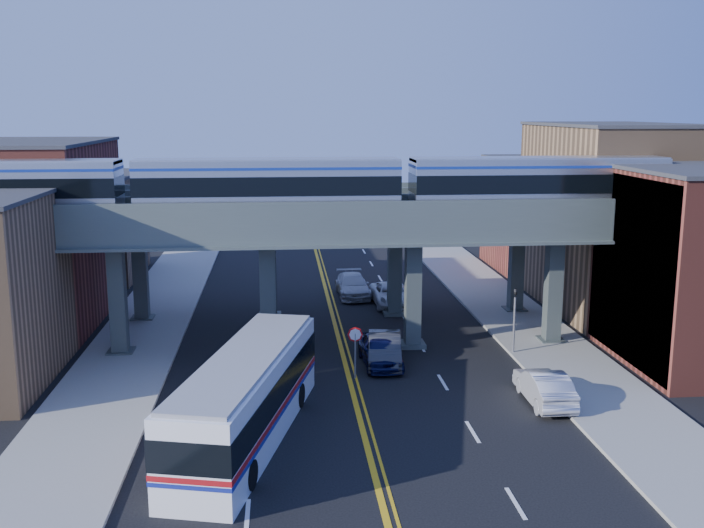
{
  "coord_description": "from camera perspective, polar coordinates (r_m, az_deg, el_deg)",
  "views": [
    {
      "loc": [
        -3.25,
        -33.75,
        13.07
      ],
      "look_at": [
        0.54,
        7.31,
        4.91
      ],
      "focal_mm": 40.0,
      "sensor_mm": 36.0,
      "label": 1
    }
  ],
  "objects": [
    {
      "name": "building_west_b",
      "position": [
        52.59,
        -22.09,
        2.08
      ],
      "size": [
        8.0,
        14.0,
        11.0
      ],
      "primitive_type": "cube",
      "color": "brown",
      "rests_on": "ground"
    },
    {
      "name": "car_lane_d",
      "position": [
        55.71,
        0.05,
        -1.57
      ],
      "size": [
        2.29,
        5.38,
        1.55
      ],
      "primitive_type": "imported",
      "rotation": [
        0.0,
        0.0,
        0.02
      ],
      "color": "#B6B6BB",
      "rests_on": "ground"
    },
    {
      "name": "elevated_viaduct_near",
      "position": [
        42.4,
        -0.82,
        2.23
      ],
      "size": [
        52.0,
        3.6,
        7.4
      ],
      "color": "#434E4C",
      "rests_on": "ground"
    },
    {
      "name": "transit_bus",
      "position": [
        32.05,
        -7.68,
        -9.64
      ],
      "size": [
        6.0,
        13.38,
        3.37
      ],
      "rotation": [
        0.0,
        0.0,
        1.32
      ],
      "color": "white",
      "rests_on": "ground"
    },
    {
      "name": "sidewalk_west",
      "position": [
        46.38,
        -15.37,
        -5.49
      ],
      "size": [
        5.0,
        70.0,
        0.16
      ],
      "primitive_type": "cube",
      "color": "gray",
      "rests_on": "ground"
    },
    {
      "name": "traffic_signal",
      "position": [
        43.03,
        11.74,
        -3.55
      ],
      "size": [
        0.15,
        0.18,
        4.1
      ],
      "color": "slate",
      "rests_on": "ground"
    },
    {
      "name": "building_east_b",
      "position": [
        54.76,
        18.2,
        3.21
      ],
      "size": [
        8.0,
        14.0,
        12.0
      ],
      "primitive_type": "cube",
      "color": "olive",
      "rests_on": "ground"
    },
    {
      "name": "elevated_viaduct_far",
      "position": [
        49.31,
        -1.45,
        3.49
      ],
      "size": [
        52.0,
        3.6,
        7.4
      ],
      "color": "#434E4C",
      "rests_on": "ground"
    },
    {
      "name": "car_parked_curb",
      "position": [
        36.84,
        13.81,
        -8.65
      ],
      "size": [
        1.69,
        4.71,
        1.55
      ],
      "primitive_type": "imported",
      "rotation": [
        0.0,
        0.0,
        3.13
      ],
      "color": "#B9B9BE",
      "rests_on": "ground"
    },
    {
      "name": "building_east_c",
      "position": [
        66.97,
        13.75,
        3.51
      ],
      "size": [
        8.0,
        10.0,
        9.0
      ],
      "primitive_type": "cube",
      "color": "brown",
      "rests_on": "ground"
    },
    {
      "name": "building_west_c",
      "position": [
        65.21,
        -18.77,
        2.59
      ],
      "size": [
        8.0,
        10.0,
        8.0
      ],
      "primitive_type": "cube",
      "color": "olive",
      "rests_on": "ground"
    },
    {
      "name": "stop_sign",
      "position": [
        38.62,
        0.23,
        -5.84
      ],
      "size": [
        0.76,
        0.09,
        2.63
      ],
      "color": "slate",
      "rests_on": "ground"
    },
    {
      "name": "ground",
      "position": [
        36.34,
        0.21,
        -9.89
      ],
      "size": [
        120.0,
        120.0,
        0.0
      ],
      "primitive_type": "plane",
      "color": "black",
      "rests_on": "ground"
    },
    {
      "name": "building_east_a",
      "position": [
        44.31,
        24.23,
        -0.3
      ],
      "size": [
        8.0,
        10.0,
        10.0
      ],
      "primitive_type": "cube",
      "color": "brown",
      "rests_on": "ground"
    },
    {
      "name": "mural_panel",
      "position": [
        42.56,
        19.57,
        -0.74
      ],
      "size": [
        0.1,
        9.5,
        9.5
      ],
      "primitive_type": "cube",
      "color": "teal",
      "rests_on": "ground"
    },
    {
      "name": "car_lane_a",
      "position": [
        40.9,
        2.07,
        -6.28
      ],
      "size": [
        2.1,
        4.76,
        1.59
      ],
      "primitive_type": "imported",
      "rotation": [
        0.0,
        0.0,
        0.05
      ],
      "color": "#10113B",
      "rests_on": "ground"
    },
    {
      "name": "sidewalk_east",
      "position": [
        47.97,
        12.89,
        -4.82
      ],
      "size": [
        5.0,
        70.0,
        0.16
      ],
      "primitive_type": "cube",
      "color": "gray",
      "rests_on": "ground"
    },
    {
      "name": "transit_train",
      "position": [
        41.95,
        -6.1,
        5.7
      ],
      "size": [
        43.18,
        2.7,
        3.14
      ],
      "color": "black",
      "rests_on": "elevated_viaduct_near"
    },
    {
      "name": "car_lane_b",
      "position": [
        41.14,
        2.39,
        -6.19
      ],
      "size": [
        2.22,
        4.97,
        1.59
      ],
      "primitive_type": "imported",
      "rotation": [
        0.0,
        0.0,
        -0.11
      ],
      "color": "#2F2F31",
      "rests_on": "ground"
    },
    {
      "name": "car_lane_c",
      "position": [
        53.25,
        2.88,
        -2.23
      ],
      "size": [
        2.6,
        5.33,
        1.46
      ],
      "primitive_type": "imported",
      "rotation": [
        0.0,
        0.0,
        0.04
      ],
      "color": "silver",
      "rests_on": "ground"
    }
  ]
}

